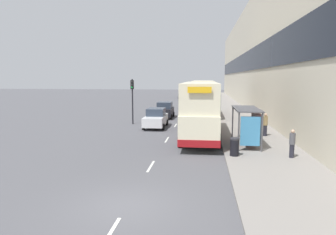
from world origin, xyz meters
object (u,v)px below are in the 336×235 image
car_0 (165,110)px  pedestrian_1 (292,143)px  car_1 (183,94)px  car_3 (156,118)px  bus_shelter (249,120)px  car_2 (205,100)px  double_decker_bus_near (200,109)px  double_decker_bus_ahead (203,98)px  litter_bin (234,147)px  pedestrian_at_shelter (265,124)px  traffic_light_far_kerb (132,94)px

car_0 → pedestrian_1: size_ratio=2.53×
car_1 → car_3: size_ratio=1.01×
bus_shelter → pedestrian_1: (1.97, -2.90, -0.91)m
bus_shelter → car_1: bearing=99.1°
car_2 → car_3: bearing=-100.5°
double_decker_bus_near → double_decker_bus_ahead: size_ratio=0.97×
double_decker_bus_near → pedestrian_1: double_decker_bus_near is taller
double_decker_bus_ahead → car_1: (-4.81, 33.30, -1.45)m
litter_bin → pedestrian_1: bearing=-1.2°
car_2 → pedestrian_at_shelter: bearing=-81.2°
double_decker_bus_near → litter_bin: 6.31m
car_2 → pedestrian_1: pedestrian_1 is taller
car_0 → car_1: size_ratio=0.92×
car_1 → car_3: 42.29m
bus_shelter → double_decker_bus_near: size_ratio=0.38×
car_2 → pedestrian_1: 36.07m
double_decker_bus_near → car_1: size_ratio=2.45×
double_decker_bus_near → car_2: size_ratio=2.86×
double_decker_bus_near → double_decker_bus_ahead: (0.16, 13.45, 0.00)m
double_decker_bus_ahead → traffic_light_far_kerb: (-7.03, -7.16, 0.77)m
car_0 → litter_bin: size_ratio=3.92×
traffic_light_far_kerb → pedestrian_at_shelter: bearing=-25.3°
double_decker_bus_near → car_3: size_ratio=2.46×
bus_shelter → car_2: bearing=94.9°
car_0 → car_1: car_0 is taller
pedestrian_1 → double_decker_bus_near: bearing=132.3°
bus_shelter → car_3: size_ratio=0.94×
double_decker_bus_ahead → car_0: bearing=-155.8°
bus_shelter → car_0: bearing=117.9°
double_decker_bus_ahead → traffic_light_far_kerb: traffic_light_far_kerb is taller
car_1 → pedestrian_at_shelter: (9.70, -46.09, 0.21)m
double_decker_bus_ahead → pedestrian_1: size_ratio=6.95×
pedestrian_at_shelter → car_0: bearing=130.9°
double_decker_bus_near → car_3: 6.29m
double_decker_bus_near → litter_bin: (2.08, -5.73, -1.62)m
double_decker_bus_near → car_0: double_decker_bus_near is taller
bus_shelter → car_2: size_ratio=1.09×
pedestrian_at_shelter → pedestrian_1: bearing=-88.1°
bus_shelter → double_decker_bus_ahead: double_decker_bus_ahead is taller
car_0 → pedestrian_at_shelter: 14.27m
bus_shelter → car_0: (-7.59, 14.34, -0.97)m
car_3 → pedestrian_1: size_ratio=2.75×
double_decker_bus_near → double_decker_bus_ahead: same height
car_2 → litter_bin: car_2 is taller
bus_shelter → pedestrian_1: bearing=-55.9°
car_0 → litter_bin: car_0 is taller
double_decker_bus_near → car_1: (-4.66, 46.75, -1.45)m
car_2 → car_3: size_ratio=0.86×
bus_shelter → car_3: bearing=135.6°
car_2 → double_decker_bus_ahead: bearing=-91.2°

